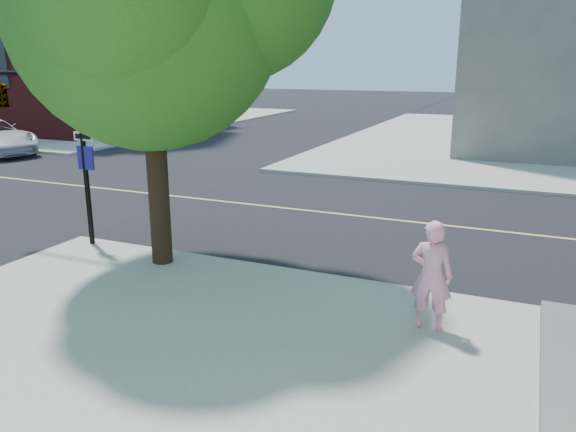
% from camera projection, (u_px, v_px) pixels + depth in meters
% --- Properties ---
extents(ground, '(140.00, 140.00, 0.00)m').
position_uv_depth(ground, '(117.00, 247.00, 12.28)').
color(ground, black).
rests_on(ground, ground).
extents(road_ew, '(140.00, 9.00, 0.01)m').
position_uv_depth(road_ew, '(222.00, 201.00, 16.26)').
color(road_ew, black).
rests_on(road_ew, ground).
extents(sidewalk_nw, '(26.00, 25.00, 0.12)m').
position_uv_depth(sidewalk_nw, '(59.00, 118.00, 40.14)').
color(sidewalk_nw, '#A8A996').
rests_on(sidewalk_nw, ground).
extents(church, '(15.20, 12.00, 14.40)m').
position_uv_depth(church, '(40.00, 5.00, 34.02)').
color(church, maroon).
rests_on(church, sidewalk_nw).
extents(man_on_phone, '(0.61, 0.41, 1.63)m').
position_uv_depth(man_on_phone, '(431.00, 276.00, 8.05)').
color(man_on_phone, '#FCA2C8').
rests_on(man_on_phone, sidewalk_se).
extents(signal_pole, '(3.28, 0.37, 3.70)m').
position_uv_depth(signal_pole, '(13.00, 98.00, 12.03)').
color(signal_pole, black).
rests_on(signal_pole, sidewalk_se).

